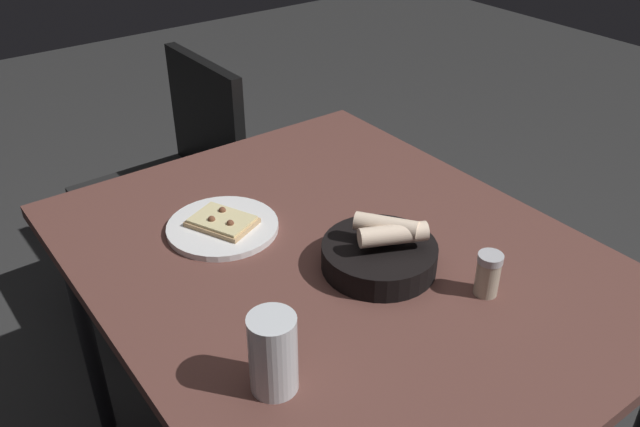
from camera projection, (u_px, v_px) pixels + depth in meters
dining_table at (337, 277)px, 1.37m from camera, size 1.15×0.93×0.72m
pizza_plate at (223, 226)px, 1.41m from camera, size 0.24×0.24×0.04m
bread_basket at (380, 253)px, 1.28m from camera, size 0.23×0.23×0.11m
beer_glass at (273, 357)px, 1.00m from camera, size 0.08×0.08×0.14m
pepper_shaker at (488, 276)px, 1.21m from camera, size 0.05×0.05×0.09m
chair_near at (178, 174)px, 2.12m from camera, size 0.45×0.45×0.84m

